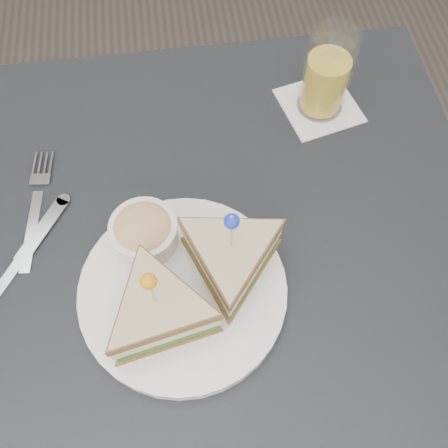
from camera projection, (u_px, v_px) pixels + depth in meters
ground_plane at (221, 365)px, 1.36m from camera, size 3.50×3.50×0.00m
table at (218, 269)px, 0.77m from camera, size 0.80×0.80×0.75m
plate_meal at (187, 280)px, 0.63m from camera, size 0.35×0.35×0.16m
cutlery_fork at (36, 203)px, 0.73m from camera, size 0.04×0.20×0.01m
cutlery_knife at (24, 256)px, 0.69m from camera, size 0.12×0.18×0.01m
drink_set at (326, 77)px, 0.76m from camera, size 0.14×0.14×0.15m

